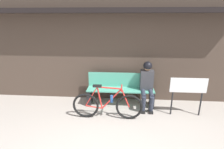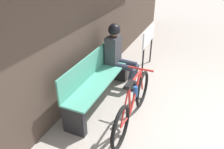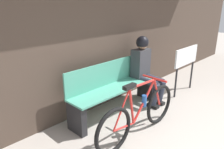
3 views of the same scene
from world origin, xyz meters
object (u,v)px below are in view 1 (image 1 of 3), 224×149
bicycle (107,105)px  signboard (188,88)px  park_bench_near (120,90)px  person_seated (147,82)px

bicycle → signboard: bearing=8.7°
park_bench_near → signboard: signboard is taller
person_seated → signboard: size_ratio=1.29×
park_bench_near → bicycle: size_ratio=1.08×
bicycle → signboard: 1.98m
park_bench_near → person_seated: 0.77m
park_bench_near → person_seated: bearing=-9.2°
park_bench_near → person_seated: size_ratio=1.44×
person_seated → park_bench_near: bearing=170.8°
bicycle → signboard: signboard is taller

